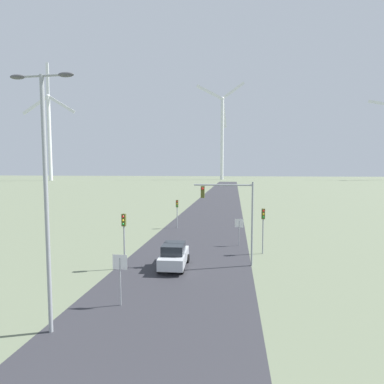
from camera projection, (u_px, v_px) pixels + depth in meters
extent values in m
cube|color=#2D2D33|center=(213.00, 210.00, 53.35)|extent=(10.00, 240.00, 0.01)
cylinder|color=#93999E|center=(46.00, 208.00, 13.06)|extent=(0.18, 0.18, 11.32)
cylinder|color=#93999E|center=(42.00, 76.00, 12.63)|extent=(2.22, 0.10, 0.10)
ellipsoid|color=#4C4C51|center=(18.00, 77.00, 12.78)|extent=(0.70, 0.32, 0.20)
ellipsoid|color=#4C4C51|center=(66.00, 75.00, 12.47)|extent=(0.70, 0.32, 0.20)
cylinder|color=#93999E|center=(120.00, 282.00, 16.03)|extent=(0.07, 0.07, 2.61)
cube|color=white|center=(120.00, 262.00, 15.93)|extent=(0.81, 0.01, 0.81)
cube|color=red|center=(120.00, 262.00, 15.95)|extent=(0.76, 0.02, 0.76)
cylinder|color=#93999E|center=(239.00, 233.00, 28.58)|extent=(0.07, 0.07, 2.41)
cube|color=white|center=(239.00, 223.00, 28.50)|extent=(0.81, 0.01, 0.81)
cube|color=red|center=(239.00, 223.00, 28.51)|extent=(0.76, 0.02, 0.76)
cylinder|color=#93999E|center=(124.00, 241.00, 21.88)|extent=(0.11, 0.11, 4.08)
cube|color=#4C511E|center=(124.00, 220.00, 21.76)|extent=(0.28, 0.24, 0.90)
sphere|color=red|center=(123.00, 217.00, 21.61)|extent=(0.16, 0.16, 0.16)
sphere|color=gold|center=(123.00, 220.00, 21.63)|extent=(0.16, 0.16, 0.16)
sphere|color=green|center=(123.00, 224.00, 21.65)|extent=(0.16, 0.16, 0.16)
cylinder|color=#93999E|center=(263.00, 231.00, 25.81)|extent=(0.11, 0.11, 3.94)
cube|color=#4C511E|center=(263.00, 214.00, 25.70)|extent=(0.28, 0.24, 0.90)
sphere|color=red|center=(263.00, 211.00, 25.54)|extent=(0.16, 0.16, 0.16)
sphere|color=gold|center=(263.00, 214.00, 25.56)|extent=(0.16, 0.16, 0.16)
sphere|color=green|center=(263.00, 217.00, 25.58)|extent=(0.16, 0.16, 0.16)
cylinder|color=#93999E|center=(177.00, 214.00, 37.07)|extent=(0.11, 0.11, 3.51)
cube|color=#4C511E|center=(177.00, 204.00, 36.97)|extent=(0.28, 0.24, 0.90)
sphere|color=red|center=(177.00, 202.00, 36.82)|extent=(0.16, 0.16, 0.16)
sphere|color=gold|center=(177.00, 204.00, 36.84)|extent=(0.16, 0.16, 0.16)
sphere|color=green|center=(177.00, 206.00, 36.86)|extent=(0.16, 0.16, 0.16)
cylinder|color=#93999E|center=(252.00, 224.00, 22.49)|extent=(0.14, 0.14, 6.38)
cylinder|color=#93999E|center=(223.00, 185.00, 22.57)|extent=(4.41, 0.12, 0.12)
cube|color=#4C511E|center=(203.00, 192.00, 22.83)|extent=(0.28, 0.24, 0.90)
sphere|color=red|center=(203.00, 189.00, 22.67)|extent=(0.18, 0.18, 0.18)
cube|color=#B7BCC1|center=(174.00, 258.00, 22.32)|extent=(2.01, 4.19, 0.80)
cube|color=#1E2328|center=(174.00, 248.00, 22.11)|extent=(1.67, 2.18, 0.70)
cylinder|color=black|center=(167.00, 257.00, 23.72)|extent=(0.22, 0.66, 0.66)
cylinder|color=black|center=(188.00, 258.00, 23.49)|extent=(0.22, 0.66, 0.66)
cylinder|color=black|center=(159.00, 268.00, 21.21)|extent=(0.22, 0.66, 0.66)
cylinder|color=black|center=(182.00, 269.00, 20.98)|extent=(0.22, 0.66, 0.66)
cylinder|color=silver|center=(50.00, 139.00, 187.85)|extent=(2.20, 2.20, 52.38)
sphere|color=silver|center=(48.00, 96.00, 185.84)|extent=(2.60, 2.60, 2.60)
cube|color=silver|center=(35.00, 105.00, 187.71)|extent=(18.01, 0.91, 11.27)
cube|color=silver|center=(62.00, 105.00, 184.78)|extent=(17.88, 0.91, 11.52)
cube|color=silver|center=(48.00, 79.00, 185.02)|extent=(1.96, 0.54, 19.69)
cylinder|color=silver|center=(222.00, 140.00, 204.39)|extent=(2.20, 2.20, 54.76)
sphere|color=silver|center=(222.00, 99.00, 202.29)|extent=(2.60, 2.60, 2.60)
cube|color=silver|center=(234.00, 90.00, 203.56)|extent=(15.23, 6.12, 12.69)
cube|color=silver|center=(209.00, 92.00, 199.99)|extent=(16.98, 6.77, 9.02)
cube|color=silver|center=(224.00, 114.00, 203.31)|extent=(3.95, 1.88, 18.83)
cube|color=silver|center=(383.00, 103.00, 199.45)|extent=(16.76, 4.78, 6.20)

